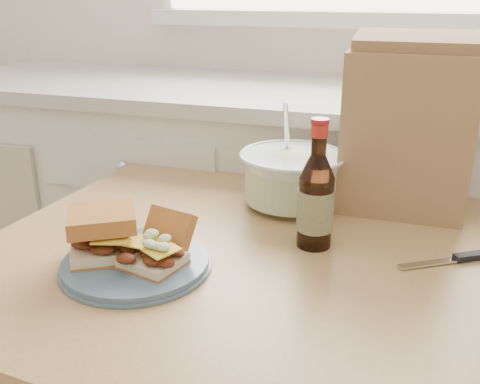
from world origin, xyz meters
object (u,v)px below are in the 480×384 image
(dining_table, at_px, (233,292))
(plate, at_px, (136,263))
(beer_bottle, at_px, (316,200))
(coleslaw_bowl, at_px, (292,180))
(paper_bag, at_px, (406,133))

(dining_table, distance_m, plate, 0.23)
(beer_bottle, bearing_deg, plate, -128.49)
(coleslaw_bowl, xyz_separation_m, paper_bag, (0.23, 0.06, 0.11))
(dining_table, bearing_deg, beer_bottle, 18.61)
(beer_bottle, bearing_deg, dining_table, -147.95)
(plate, bearing_deg, beer_bottle, 33.21)
(coleslaw_bowl, bearing_deg, plate, -117.96)
(beer_bottle, xyz_separation_m, paper_bag, (0.14, 0.24, 0.08))
(plate, distance_m, paper_bag, 0.62)
(plate, xyz_separation_m, beer_bottle, (0.28, 0.18, 0.08))
(coleslaw_bowl, bearing_deg, beer_bottle, -64.69)
(plate, xyz_separation_m, coleslaw_bowl, (0.19, 0.36, 0.05))
(dining_table, height_order, plate, plate)
(dining_table, bearing_deg, plate, -126.58)
(paper_bag, bearing_deg, dining_table, -136.46)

